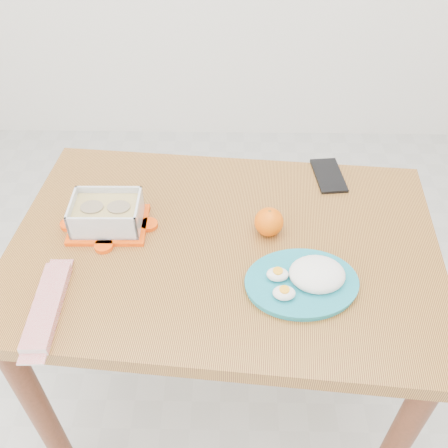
{
  "coord_description": "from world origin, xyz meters",
  "views": [
    {
      "loc": [
        0.03,
        -0.71,
        1.61
      ],
      "look_at": [
        0.01,
        0.12,
        0.81
      ],
      "focal_mm": 40.0,
      "sensor_mm": 36.0,
      "label": 1
    }
  ],
  "objects_px": {
    "dining_table": "(224,275)",
    "smartphone": "(329,175)",
    "food_container": "(107,214)",
    "rice_plate": "(307,278)",
    "orange_fruit": "(269,222)"
  },
  "relations": [
    {
      "from": "dining_table",
      "to": "smartphone",
      "type": "xyz_separation_m",
      "value": [
        0.29,
        0.26,
        0.12
      ]
    },
    {
      "from": "food_container",
      "to": "dining_table",
      "type": "bearing_deg",
      "value": -10.74
    },
    {
      "from": "rice_plate",
      "to": "smartphone",
      "type": "relative_size",
      "value": 1.85
    },
    {
      "from": "dining_table",
      "to": "smartphone",
      "type": "distance_m",
      "value": 0.41
    },
    {
      "from": "dining_table",
      "to": "orange_fruit",
      "type": "xyz_separation_m",
      "value": [
        0.11,
        0.04,
        0.16
      ]
    },
    {
      "from": "dining_table",
      "to": "orange_fruit",
      "type": "relative_size",
      "value": 15.32
    },
    {
      "from": "smartphone",
      "to": "orange_fruit",
      "type": "bearing_deg",
      "value": -134.74
    },
    {
      "from": "orange_fruit",
      "to": "smartphone",
      "type": "xyz_separation_m",
      "value": [
        0.18,
        0.22,
        -0.03
      ]
    },
    {
      "from": "dining_table",
      "to": "food_container",
      "type": "distance_m",
      "value": 0.33
    },
    {
      "from": "dining_table",
      "to": "smartphone",
      "type": "bearing_deg",
      "value": 47.07
    },
    {
      "from": "smartphone",
      "to": "food_container",
      "type": "bearing_deg",
      "value": -166.16
    },
    {
      "from": "orange_fruit",
      "to": "smartphone",
      "type": "relative_size",
      "value": 0.48
    },
    {
      "from": "food_container",
      "to": "smartphone",
      "type": "xyz_separation_m",
      "value": [
        0.57,
        0.21,
        -0.04
      ]
    },
    {
      "from": "orange_fruit",
      "to": "rice_plate",
      "type": "height_order",
      "value": "orange_fruit"
    },
    {
      "from": "orange_fruit",
      "to": "smartphone",
      "type": "distance_m",
      "value": 0.29
    }
  ]
}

